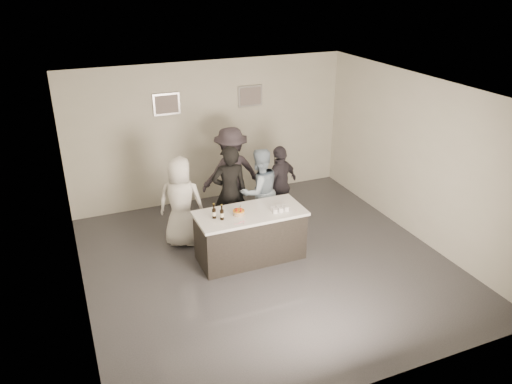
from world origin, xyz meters
TOP-DOWN VIEW (x-y plane):
  - floor at (0.00, 0.00)m, footprint 6.00×6.00m
  - ceiling at (0.00, 0.00)m, footprint 6.00×6.00m
  - wall_back at (0.00, 3.00)m, footprint 6.00×0.04m
  - wall_front at (0.00, -3.00)m, footprint 6.00×0.04m
  - wall_left at (-3.00, 0.00)m, footprint 0.04×6.00m
  - wall_right at (3.00, 0.00)m, footprint 0.04×6.00m
  - picture_left at (-0.90, 2.97)m, footprint 0.54×0.04m
  - picture_right at (0.90, 2.97)m, footprint 0.54×0.04m
  - bar_counter at (-0.20, 0.29)m, footprint 1.86×0.86m
  - cake at (-0.41, 0.27)m, footprint 0.20×0.20m
  - beer_bottle_a at (-0.83, 0.31)m, footprint 0.07×0.07m
  - beer_bottle_b at (-0.73, 0.21)m, footprint 0.07×0.07m
  - tumbler_cluster at (0.29, 0.14)m, footprint 0.30×0.19m
  - candles at (-0.49, -0.03)m, footprint 0.24×0.08m
  - person_main_black at (-0.25, 1.17)m, footprint 0.71×0.51m
  - person_main_blue at (0.34, 1.14)m, footprint 0.90×0.75m
  - person_guest_left at (-1.15, 1.24)m, footprint 0.98×0.84m
  - person_guest_right at (0.86, 1.33)m, footprint 1.02×0.78m
  - person_guest_back at (0.10, 2.04)m, footprint 1.22×0.72m

SIDE VIEW (x-z plane):
  - floor at x=0.00m, z-range 0.00..0.00m
  - bar_counter at x=-0.20m, z-range 0.00..0.90m
  - person_guest_right at x=0.86m, z-range 0.00..1.61m
  - person_main_blue at x=0.34m, z-range 0.00..1.68m
  - person_guest_left at x=-1.15m, z-range 0.00..1.69m
  - candles at x=-0.49m, z-range 0.90..0.91m
  - person_main_black at x=-0.25m, z-range 0.00..1.81m
  - person_guest_back at x=0.10m, z-range 0.00..1.86m
  - cake at x=-0.41m, z-range 0.90..0.97m
  - tumbler_cluster at x=0.29m, z-range 0.90..0.98m
  - beer_bottle_a at x=-0.83m, z-range 0.90..1.16m
  - beer_bottle_b at x=-0.73m, z-range 0.90..1.16m
  - wall_back at x=0.00m, z-range 0.00..3.00m
  - wall_front at x=0.00m, z-range 0.00..3.00m
  - wall_left at x=-3.00m, z-range 0.00..3.00m
  - wall_right at x=3.00m, z-range 0.00..3.00m
  - picture_left at x=-0.90m, z-range 1.98..2.42m
  - picture_right at x=0.90m, z-range 1.98..2.42m
  - ceiling at x=0.00m, z-range 3.00..3.00m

